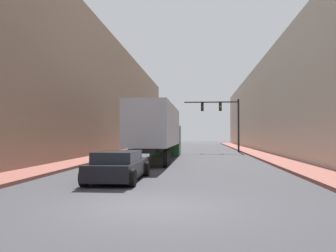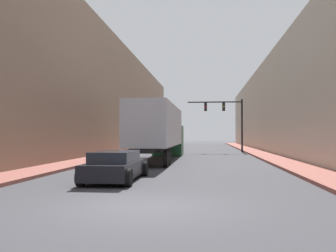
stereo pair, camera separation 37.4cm
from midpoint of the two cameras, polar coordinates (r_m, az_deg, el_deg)
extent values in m
plane|color=#38383D|center=(9.69, -2.66, -12.25)|extent=(200.00, 200.00, 0.00)
cube|color=brown|center=(39.78, 13.36, -3.84)|extent=(2.10, 80.00, 0.15)
cube|color=brown|center=(40.24, -5.49, -3.84)|extent=(2.10, 80.00, 0.15)
cube|color=#BCB29E|center=(40.57, 19.01, 2.97)|extent=(6.00, 80.00, 9.66)
cube|color=#846B56|center=(41.41, -10.98, 4.47)|extent=(6.00, 80.00, 12.02)
cube|color=#B2B7C1|center=(25.77, -1.22, 0.04)|extent=(2.52, 11.88, 2.71)
cube|color=black|center=(25.77, -1.22, -3.31)|extent=(1.26, 11.88, 0.24)
cube|color=#1E512D|center=(33.06, 0.37, -2.25)|extent=(2.52, 2.80, 2.62)
cylinder|color=black|center=(21.30, -5.79, -4.93)|extent=(0.25, 1.00, 1.00)
cylinder|color=black|center=(20.97, 0.19, -4.99)|extent=(0.25, 1.00, 1.00)
cylinder|color=black|center=(22.48, -5.17, -4.74)|extent=(0.25, 1.00, 1.00)
cylinder|color=black|center=(22.16, 0.50, -4.80)|extent=(0.25, 1.00, 1.00)
cylinder|color=black|center=(33.21, -1.54, -3.65)|extent=(0.25, 1.00, 1.00)
cylinder|color=black|center=(32.99, 2.29, -3.66)|extent=(0.25, 1.00, 1.00)
cube|color=black|center=(15.22, -7.16, -6.45)|extent=(1.71, 4.80, 0.60)
cube|color=#1E232D|center=(14.95, -7.36, -4.61)|extent=(1.51, 2.64, 0.41)
cylinder|color=black|center=(17.08, -8.68, -6.41)|extent=(0.25, 0.64, 0.64)
cylinder|color=black|center=(16.74, -2.95, -6.53)|extent=(0.25, 0.64, 0.64)
cylinder|color=black|center=(13.74, -12.39, -7.64)|extent=(0.25, 0.64, 0.64)
cylinder|color=black|center=(13.31, -5.30, -7.87)|extent=(0.25, 0.64, 0.64)
cylinder|color=black|center=(40.63, 11.47, 0.08)|extent=(0.20, 0.20, 5.65)
cube|color=black|center=(40.60, 7.38, 3.64)|extent=(5.79, 0.12, 0.12)
cube|color=black|center=(40.59, 8.74, 2.92)|extent=(0.30, 0.24, 0.90)
sphere|color=gold|center=(40.45, 8.75, 2.94)|extent=(0.18, 0.18, 0.18)
cube|color=black|center=(40.54, 6.02, 2.92)|extent=(0.30, 0.24, 0.90)
sphere|color=red|center=(40.40, 6.02, 2.93)|extent=(0.18, 0.18, 0.18)
camera|label=1|loc=(0.19, -89.48, -0.01)|focal=40.00mm
camera|label=2|loc=(0.19, 90.52, 0.01)|focal=40.00mm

